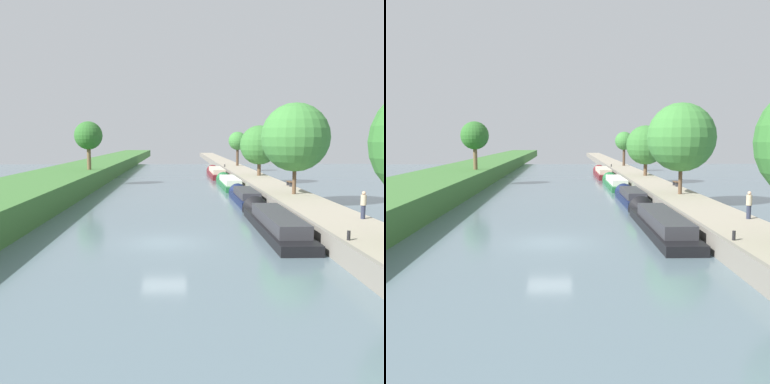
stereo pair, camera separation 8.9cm
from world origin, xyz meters
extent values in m
plane|color=slate|center=(0.00, 0.00, 0.00)|extent=(160.00, 160.00, 0.00)
cube|color=#9E937F|center=(10.56, 0.00, 0.54)|extent=(4.06, 260.00, 1.08)
cube|color=gray|center=(8.40, 0.00, 0.56)|extent=(0.25, 260.00, 1.13)
cube|color=black|center=(6.92, 2.79, 0.29)|extent=(2.18, 12.62, 0.57)
cube|color=#333338|center=(6.92, 2.16, 0.94)|extent=(1.79, 8.83, 0.74)
cone|color=black|center=(6.92, 9.75, 0.29)|extent=(2.07, 1.31, 2.07)
cube|color=#141E42|center=(6.99, 15.91, 0.31)|extent=(1.94, 9.01, 0.62)
cube|color=#333338|center=(6.99, 15.46, 0.95)|extent=(1.59, 6.30, 0.65)
cone|color=#141E42|center=(6.99, 21.00, 0.31)|extent=(1.84, 1.16, 1.84)
cube|color=#1E6033|center=(7.03, 29.42, 0.30)|extent=(2.12, 12.21, 0.61)
cube|color=silver|center=(7.03, 28.81, 0.93)|extent=(1.73, 8.55, 0.64)
cone|color=#1E6033|center=(7.03, 36.16, 0.30)|extent=(2.01, 1.27, 2.01)
cube|color=maroon|center=(6.76, 44.74, 0.37)|extent=(2.16, 13.39, 0.73)
cube|color=beige|center=(6.76, 44.07, 1.07)|extent=(1.77, 9.37, 0.67)
cone|color=maroon|center=(6.76, 52.08, 0.37)|extent=(2.05, 1.30, 2.05)
cylinder|color=brown|center=(10.84, 13.61, 2.71)|extent=(0.33, 0.33, 3.27)
sphere|color=#3D7F38|center=(10.84, 13.61, 5.96)|extent=(5.87, 5.87, 5.87)
cylinder|color=brown|center=(11.34, 33.40, 2.36)|extent=(0.46, 0.46, 2.57)
sphere|color=#387533|center=(11.34, 33.40, 5.04)|extent=(5.06, 5.06, 5.06)
cylinder|color=#4C3828|center=(11.40, 55.36, 2.83)|extent=(0.47, 0.47, 3.51)
sphere|color=#3D7F38|center=(11.40, 55.36, 5.48)|extent=(3.22, 3.22, 3.22)
cylinder|color=brown|center=(-10.22, 31.54, 3.66)|extent=(0.50, 0.50, 3.26)
sphere|color=#2D6628|center=(-10.22, 31.54, 6.24)|extent=(3.47, 3.47, 3.47)
cylinder|color=#282D42|center=(11.84, 1.31, 1.49)|extent=(0.26, 0.26, 0.82)
cylinder|color=tan|center=(11.84, 1.31, 2.21)|extent=(0.34, 0.34, 0.62)
sphere|color=tan|center=(11.84, 1.31, 2.63)|extent=(0.22, 0.22, 0.22)
cylinder|color=black|center=(8.83, -4.36, 1.30)|extent=(0.16, 0.16, 0.45)
cylinder|color=black|center=(8.83, 52.13, 1.30)|extent=(0.16, 0.16, 0.45)
cube|color=#333338|center=(12.14, 19.65, 1.28)|extent=(0.40, 0.08, 0.41)
cube|color=#333338|center=(12.14, 20.85, 1.28)|extent=(0.40, 0.08, 0.41)
cube|color=brown|center=(12.14, 20.25, 1.52)|extent=(0.44, 1.50, 0.06)
camera|label=1|loc=(0.79, -25.07, 5.83)|focal=42.42mm
camera|label=2|loc=(0.88, -25.07, 5.83)|focal=42.42mm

